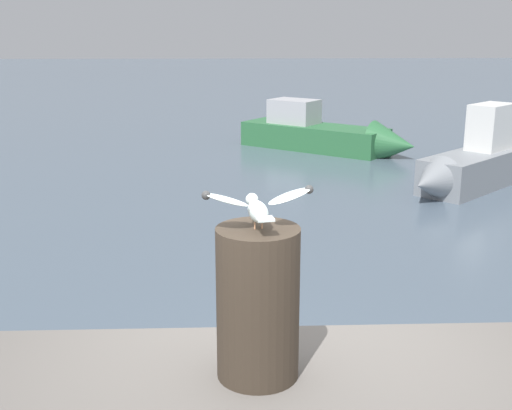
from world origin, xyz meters
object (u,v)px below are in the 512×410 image
at_px(seagull, 258,206).
at_px(boat_grey, 472,164).
at_px(mooring_post, 258,303).
at_px(boat_green, 331,136).

height_order(seagull, boat_grey, seagull).
bearing_deg(boat_grey, mooring_post, -115.87).
relative_size(mooring_post, boat_grey, 0.23).
distance_m(seagull, boat_green, 13.94).
distance_m(mooring_post, seagull, 0.51).
height_order(mooring_post, boat_grey, mooring_post).
xyz_separation_m(boat_grey, boat_green, (-2.18, 4.07, -0.08)).
bearing_deg(boat_green, boat_grey, -61.77).
distance_m(boat_grey, boat_green, 4.62).
xyz_separation_m(mooring_post, boat_grey, (4.62, 9.53, -1.31)).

